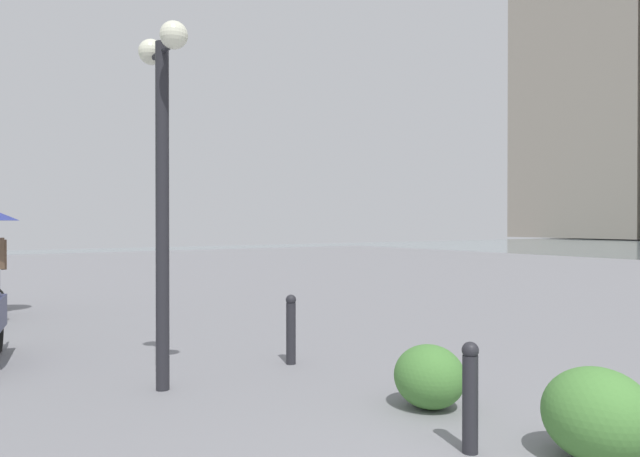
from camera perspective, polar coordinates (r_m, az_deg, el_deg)
building_highrise at (r=85.07m, az=25.11°, el=12.84°), size 17.25×12.72×42.16m
lamppost at (r=6.44m, az=-15.01°, el=7.46°), size 0.98×0.28×3.77m
bollard_near at (r=4.79m, az=14.32°, el=-15.34°), size 0.13×0.13×0.85m
bollard_mid at (r=7.44m, az=-2.83°, el=-9.57°), size 0.13×0.13×0.87m
shrub_low at (r=4.96m, az=25.23°, el=-15.97°), size 0.81×0.73×0.69m
shrub_round at (r=5.84m, az=10.52°, el=-13.89°), size 0.71×0.64×0.60m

